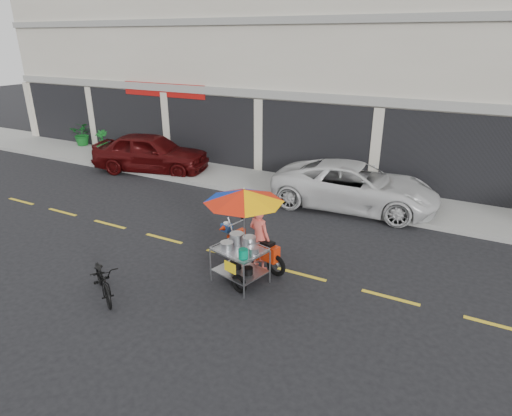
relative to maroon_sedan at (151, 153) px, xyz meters
The scene contains 10 objects.
ground 9.68m from the maroon_sedan, 29.16° to the right, with size 90.00×90.00×0.00m, color black.
sidewalk 8.49m from the maroon_sedan, ahead, with size 45.00×3.00×0.15m, color gray.
shophouse_block 13.15m from the maroon_sedan, 27.65° to the left, with size 36.00×8.11×10.40m.
centerline 9.68m from the maroon_sedan, 29.16° to the right, with size 42.00×0.10×0.01m, color gold.
maroon_sedan is the anchor object (origin of this frame).
white_pickup 8.29m from the maroon_sedan, ahead, with size 2.36×5.11×1.42m, color silver.
plant_tall 5.72m from the maroon_sedan, 165.28° to the left, with size 1.01×0.87×1.12m, color #105419.
plant_short 3.87m from the maroon_sedan, 165.42° to the left, with size 0.56×0.56×0.99m, color #105419.
near_bicycle 9.02m from the maroon_sedan, 55.59° to the right, with size 0.53×1.53×0.80m, color black.
food_vendor_rig 9.12m from the maroon_sedan, 35.75° to the right, with size 2.19×2.12×2.22m.
Camera 1 is at (3.08, -8.02, 5.07)m, focal length 30.00 mm.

